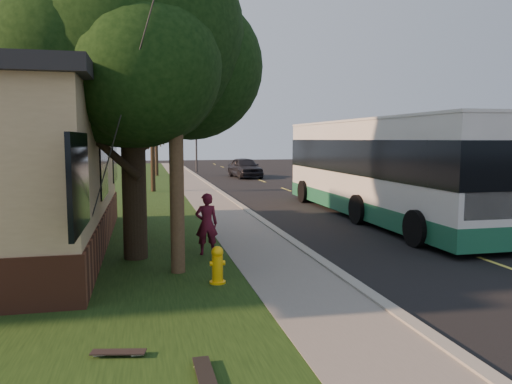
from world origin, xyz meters
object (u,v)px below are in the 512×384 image
leafy_tree (132,40)px  transit_bus (382,166)px  skateboard_main (205,373)px  skateboard_spare (118,352)px  bare_tree_far (157,151)px  skateboarder (207,224)px  distant_car (245,167)px  utility_pole (174,53)px  bare_tree_near (153,153)px  traffic_signal (196,136)px  fire_hydrant (217,265)px

leafy_tree → transit_bus: 10.36m
skateboard_main → skateboard_spare: 1.32m
bare_tree_far → skateboarder: (0.50, -27.50, -1.17)m
skateboard_main → distant_car: (6.76, 31.12, 0.64)m
utility_pole → bare_tree_far: bearing=89.4°
bare_tree_near → traffic_signal: size_ratio=0.78×
skateboard_main → utility_pole: bearing=89.9°
bare_tree_near → distant_car: 11.67m
skateboarder → skateboard_spare: skateboarder is taller
bare_tree_far → fire_hydrant: bearing=-89.2°
fire_hydrant → skateboard_main: (-0.71, -3.84, -0.30)m
distant_car → leafy_tree: bearing=-112.3°
fire_hydrant → skateboard_main: size_ratio=0.89×
bare_tree_far → traffic_signal: bearing=48.8°
leafy_tree → distant_car: bearing=72.8°
leafy_tree → bare_tree_near: 15.66m
leafy_tree → skateboard_main: size_ratio=9.38×
bare_tree_far → skateboarder: 27.53m
utility_pole → transit_bus: (7.83, 6.25, -2.72)m
leafy_tree → bare_tree_near: size_ratio=1.81×
bare_tree_far → skateboard_spare: bare_tree_far is taller
bare_tree_far → bare_tree_near: bearing=-92.4°
utility_pole → bare_tree_far: utility_pole is taller
skateboarder → distant_car: size_ratio=0.34×
leafy_tree → skateboarder: size_ratio=5.13×
fire_hydrant → bare_tree_near: bearing=92.9°
fire_hydrant → skateboard_spare: 3.50m
fire_hydrant → skateboard_main: bearing=-100.5°
traffic_signal → transit_bus: (4.02, -26.75, -1.25)m
bare_tree_far → traffic_signal: (3.50, 4.00, 1.16)m
bare_tree_near → bare_tree_far: 12.01m
utility_pole → skateboard_spare: bearing=-104.5°
transit_bus → skateboarder: 8.54m
bare_tree_far → skateboard_spare: size_ratio=5.52×
leafy_tree → utility_pole: bearing=-62.4°
utility_pole → fire_hydrant: bearing=-54.6°
skateboard_spare → distant_car: bearing=75.6°
fire_hydrant → distant_car: bearing=77.5°
skateboard_spare → leafy_tree: bearing=88.3°
leafy_tree → skateboard_main: leafy_tree is taller
fire_hydrant → distant_car: (6.04, 27.28, 0.34)m
utility_pole → bare_tree_near: utility_pole is taller
distant_car → utility_pole: bearing=-109.5°
utility_pole → transit_bus: utility_pole is taller
fire_hydrant → leafy_tree: (-1.57, 2.65, 4.73)m
fire_hydrant → skateboard_spare: fire_hydrant is taller
skateboard_spare → traffic_signal: bearing=82.5°
skateboarder → skateboard_main: 6.44m
distant_car → bare_tree_far: bearing=152.0°
utility_pole → skateboarder: utility_pole is taller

